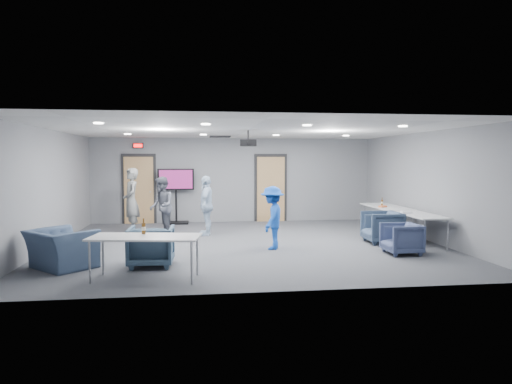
{
  "coord_description": "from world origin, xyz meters",
  "views": [
    {
      "loc": [
        -1.17,
        -10.7,
        2.0
      ],
      "look_at": [
        0.28,
        0.58,
        1.2
      ],
      "focal_mm": 32.0,
      "sensor_mm": 36.0,
      "label": 1
    }
  ],
  "objects": [
    {
      "name": "bottle_right",
      "position": [
        3.97,
        1.48,
        0.81
      ],
      "size": [
        0.06,
        0.06,
        0.22
      ],
      "color": "#59350F",
      "rests_on": "table_right_a"
    },
    {
      "name": "person_b",
      "position": [
        -2.12,
        1.51,
        0.78
      ],
      "size": [
        0.74,
        0.87,
        1.56
      ],
      "primitive_type": "imported",
      "rotation": [
        0.0,
        0.0,
        -1.35
      ],
      "color": "#505460",
      "rests_on": "floor"
    },
    {
      "name": "snack_box",
      "position": [
        3.78,
        0.98,
        0.75
      ],
      "size": [
        0.23,
        0.2,
        0.04
      ],
      "primitive_type": "cube",
      "rotation": [
        0.0,
        0.0,
        0.37
      ],
      "color": "#D66535",
      "rests_on": "table_right_a"
    },
    {
      "name": "hvac_diffuser",
      "position": [
        -0.5,
        2.8,
        2.69
      ],
      "size": [
        0.6,
        0.6,
        0.03
      ],
      "primitive_type": "cube",
      "color": "black",
      "rests_on": "ceiling"
    },
    {
      "name": "door_left",
      "position": [
        -3.0,
        3.95,
        1.07
      ],
      "size": [
        1.06,
        0.17,
        2.24
      ],
      "color": "black",
      "rests_on": "wall_back"
    },
    {
      "name": "projector",
      "position": [
        0.02,
        -0.05,
        2.4
      ],
      "size": [
        0.41,
        0.38,
        0.37
      ],
      "rotation": [
        0.0,
        0.0,
        -0.08
      ],
      "color": "black",
      "rests_on": "ceiling"
    },
    {
      "name": "floor",
      "position": [
        0.0,
        0.0,
        0.0
      ],
      "size": [
        9.0,
        9.0,
        0.0
      ],
      "primitive_type": "plane",
      "color": "#393B41",
      "rests_on": "ground"
    },
    {
      "name": "chair_front_b",
      "position": [
        -3.68,
        -2.0,
        0.36
      ],
      "size": [
        1.46,
        1.46,
        0.72
      ],
      "primitive_type": "imported",
      "rotation": [
        0.0,
        0.0,
        2.36
      ],
      "color": "#3D4F6A",
      "rests_on": "floor"
    },
    {
      "name": "person_c",
      "position": [
        -0.94,
        1.45,
        0.79
      ],
      "size": [
        0.55,
        0.98,
        1.59
      ],
      "primitive_type": "imported",
      "rotation": [
        0.0,
        0.0,
        -1.75
      ],
      "color": "silver",
      "rests_on": "floor"
    },
    {
      "name": "wall_back",
      "position": [
        0.0,
        4.0,
        1.35
      ],
      "size": [
        9.0,
        0.02,
        2.7
      ],
      "primitive_type": "cube",
      "color": "slate",
      "rests_on": "floor"
    },
    {
      "name": "tv_stand",
      "position": [
        -1.84,
        3.75,
        0.98
      ],
      "size": [
        1.13,
        0.54,
        1.73
      ],
      "color": "black",
      "rests_on": "floor"
    },
    {
      "name": "exit_sign",
      "position": [
        -3.0,
        3.93,
        2.45
      ],
      "size": [
        0.32,
        0.08,
        0.16
      ],
      "color": "black",
      "rests_on": "wall_back"
    },
    {
      "name": "table_right_a",
      "position": [
        4.0,
        1.25,
        0.69
      ],
      "size": [
        0.82,
        1.96,
        0.73
      ],
      "rotation": [
        0.0,
        0.0,
        1.57
      ],
      "color": "#B9BBBE",
      "rests_on": "floor"
    },
    {
      "name": "downlights",
      "position": [
        0.0,
        0.0,
        2.68
      ],
      "size": [
        6.18,
        3.78,
        0.02
      ],
      "color": "white",
      "rests_on": "ceiling"
    },
    {
      "name": "person_d",
      "position": [
        0.49,
        -0.69,
        0.71
      ],
      "size": [
        0.82,
        1.04,
        1.42
      ],
      "primitive_type": "imported",
      "rotation": [
        0.0,
        0.0,
        -1.94
      ],
      "color": "blue",
      "rests_on": "floor"
    },
    {
      "name": "door_right",
      "position": [
        1.2,
        3.95,
        1.07
      ],
      "size": [
        1.06,
        0.17,
        2.24
      ],
      "color": "black",
      "rests_on": "wall_back"
    },
    {
      "name": "wall_left",
      "position": [
        -4.5,
        0.0,
        1.35
      ],
      "size": [
        0.02,
        8.0,
        2.7
      ],
      "primitive_type": "cube",
      "color": "slate",
      "rests_on": "floor"
    },
    {
      "name": "table_right_b",
      "position": [
        4.0,
        -0.65,
        0.68
      ],
      "size": [
        0.7,
        1.69,
        0.73
      ],
      "rotation": [
        0.0,
        0.0,
        1.57
      ],
      "color": "#B9BBBE",
      "rests_on": "floor"
    },
    {
      "name": "chair_right_c",
      "position": [
        3.12,
        -1.59,
        0.33
      ],
      "size": [
        0.74,
        0.72,
        0.66
      ],
      "primitive_type": "imported",
      "rotation": [
        0.0,
        0.0,
        -1.55
      ],
      "color": "#3D486A",
      "rests_on": "floor"
    },
    {
      "name": "bottle_front",
      "position": [
        -2.09,
        -2.75,
        0.83
      ],
      "size": [
        0.07,
        0.07,
        0.27
      ],
      "color": "#59350F",
      "rests_on": "table_front_left"
    },
    {
      "name": "person_a",
      "position": [
        -2.94,
        1.85,
        0.89
      ],
      "size": [
        0.59,
        0.74,
        1.78
      ],
      "primitive_type": "imported",
      "rotation": [
        0.0,
        0.0,
        -1.28
      ],
      "color": "gray",
      "rests_on": "floor"
    },
    {
      "name": "chair_right_b",
      "position": [
        3.24,
        -0.27,
        0.38
      ],
      "size": [
        0.86,
        0.84,
        0.77
      ],
      "primitive_type": "imported",
      "rotation": [
        0.0,
        0.0,
        -1.59
      ],
      "color": "#35455C",
      "rests_on": "floor"
    },
    {
      "name": "chair_front_a",
      "position": [
        -2.04,
        -2.04,
        0.38
      ],
      "size": [
        0.84,
        0.86,
        0.76
      ],
      "primitive_type": "imported",
      "rotation": [
        0.0,
        0.0,
        3.11
      ],
      "color": "#3C5267",
      "rests_on": "floor"
    },
    {
      "name": "wrapper",
      "position": [
        3.77,
        -0.45,
        0.76
      ],
      "size": [
        0.24,
        0.17,
        0.05
      ],
      "primitive_type": "cube",
      "rotation": [
        0.0,
        0.0,
        -0.02
      ],
      "color": "white",
      "rests_on": "table_right_b"
    },
    {
      "name": "table_front_left",
      "position": [
        -2.04,
        -3.0,
        0.69
      ],
      "size": [
        1.91,
        1.02,
        0.73
      ],
      "rotation": [
        0.0,
        0.0,
        -0.15
      ],
      "color": "#B9BBBE",
      "rests_on": "floor"
    },
    {
      "name": "wall_front",
      "position": [
        0.0,
        -4.0,
        1.35
      ],
      "size": [
        9.0,
        0.02,
        2.7
      ],
      "primitive_type": "cube",
      "color": "slate",
      "rests_on": "floor"
    },
    {
      "name": "ceiling",
      "position": [
        0.0,
        0.0,
        2.7
      ],
      "size": [
        9.0,
        9.0,
        0.0
      ],
      "primitive_type": "plane",
      "rotation": [
        3.14,
        0.0,
        0.0
      ],
      "color": "silver",
      "rests_on": "wall_back"
    },
    {
      "name": "wall_right",
      "position": [
        4.5,
        0.0,
        1.35
      ],
      "size": [
        0.02,
        8.0,
        2.7
      ],
      "primitive_type": "cube",
      "color": "slate",
      "rests_on": "floor"
    }
  ]
}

